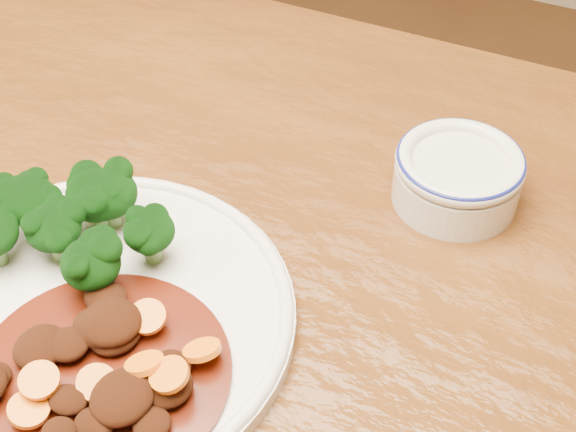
% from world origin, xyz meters
% --- Properties ---
extents(dining_table, '(1.50, 0.90, 0.75)m').
position_xyz_m(dining_table, '(-0.00, 0.00, 0.67)').
color(dining_table, '#59320F').
rests_on(dining_table, ground).
extents(dinner_plate, '(0.31, 0.31, 0.02)m').
position_xyz_m(dinner_plate, '(0.05, -0.05, 0.76)').
color(dinner_plate, silver).
rests_on(dinner_plate, dining_table).
extents(broccoli_florets, '(0.15, 0.12, 0.05)m').
position_xyz_m(broccoli_florets, '(-0.00, 0.00, 0.80)').
color(broccoli_florets, '#5C8C48').
rests_on(broccoli_florets, dinner_plate).
extents(mince_stew, '(0.18, 0.18, 0.03)m').
position_xyz_m(mince_stew, '(0.08, -0.09, 0.78)').
color(mince_stew, '#491407').
rests_on(mince_stew, dinner_plate).
extents(dip_bowl, '(0.11, 0.11, 0.05)m').
position_xyz_m(dip_bowl, '(0.25, 0.20, 0.78)').
color(dip_bowl, beige).
rests_on(dip_bowl, dining_table).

